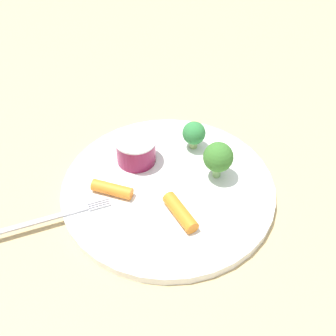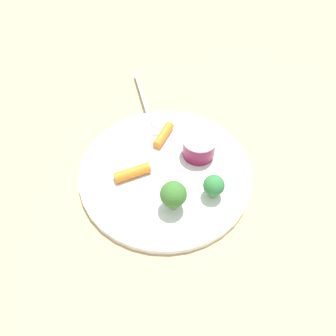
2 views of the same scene
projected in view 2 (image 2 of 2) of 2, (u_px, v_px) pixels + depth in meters
ground_plane at (166, 176)px, 0.63m from camera, size 2.40×2.40×0.00m
plate at (165, 174)px, 0.63m from camera, size 0.28×0.28×0.01m
sauce_cup at (199, 146)px, 0.63m from camera, size 0.06×0.06×0.04m
broccoli_floret_0 at (173, 195)px, 0.55m from camera, size 0.04×0.04×0.05m
broccoli_floret_1 at (214, 186)px, 0.57m from camera, size 0.03×0.03×0.04m
carrot_stick_0 at (132, 173)px, 0.61m from camera, size 0.02×0.06×0.02m
carrot_stick_1 at (163, 135)px, 0.66m from camera, size 0.05×0.05×0.02m
fork at (145, 103)px, 0.72m from camera, size 0.18×0.05×0.00m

